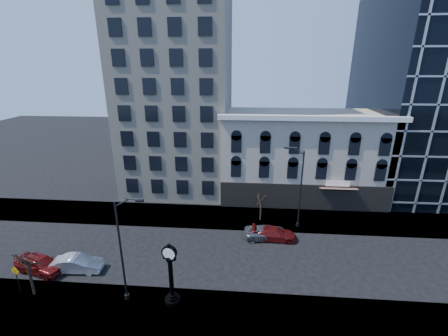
# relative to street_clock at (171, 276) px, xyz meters

# --- Properties ---
(ground) EXTENTS (160.00, 160.00, 0.00)m
(ground) POSITION_rel_street_clock_xyz_m (1.33, 6.55, -2.59)
(ground) COLOR black
(ground) RESTS_ON ground
(sidewalk_far) EXTENTS (160.00, 6.00, 0.12)m
(sidewalk_far) POSITION_rel_street_clock_xyz_m (1.33, 14.55, -2.53)
(sidewalk_far) COLOR gray
(sidewalk_far) RESTS_ON ground
(sidewalk_near) EXTENTS (160.00, 6.00, 0.12)m
(sidewalk_near) POSITION_rel_street_clock_xyz_m (1.33, -1.45, -2.53)
(sidewalk_near) COLOR gray
(sidewalk_near) RESTS_ON ground
(cream_tower) EXTENTS (15.90, 15.40, 42.50)m
(cream_tower) POSITION_rel_street_clock_xyz_m (-4.78, 25.43, 16.73)
(cream_tower) COLOR beige
(cream_tower) RESTS_ON ground
(victorian_row) EXTENTS (22.60, 11.19, 12.50)m
(victorian_row) POSITION_rel_street_clock_xyz_m (13.33, 22.44, 3.41)
(victorian_row) COLOR #B6AA96
(victorian_row) RESTS_ON ground
(glass_office) EXTENTS (20.00, 20.15, 28.00)m
(glass_office) POSITION_rel_street_clock_xyz_m (33.33, 27.46, 11.41)
(glass_office) COLOR black
(glass_office) RESTS_ON ground
(street_clock) EXTENTS (1.24, 1.24, 5.45)m
(street_clock) POSITION_rel_street_clock_xyz_m (0.00, 0.00, 0.00)
(street_clock) COLOR black
(street_clock) RESTS_ON sidewalk_near
(street_lamp_near) EXTENTS (2.41, 0.37, 9.29)m
(street_lamp_near) POSITION_rel_street_clock_xyz_m (-3.11, 0.01, 4.54)
(street_lamp_near) COLOR black
(street_lamp_near) RESTS_ON sidewalk_near
(street_lamp_far) EXTENTS (2.46, 1.00, 9.79)m
(street_lamp_far) POSITION_rel_street_clock_xyz_m (11.20, 13.06, 4.92)
(street_lamp_far) COLOR black
(street_lamp_far) RESTS_ON sidewalk_far
(bare_tree_near) EXTENTS (3.22, 3.22, 5.54)m
(bare_tree_near) POSITION_rel_street_clock_xyz_m (-11.72, -0.08, 1.71)
(bare_tree_near) COLOR #312718
(bare_tree_near) RESTS_ON sidewalk_near
(bare_tree_far) EXTENTS (2.29, 2.29, 3.94)m
(bare_tree_far) POSITION_rel_street_clock_xyz_m (7.55, 14.11, 0.50)
(bare_tree_far) COLOR #312718
(bare_tree_far) RESTS_ON sidewalk_far
(warning_sign) EXTENTS (0.81, 0.26, 2.55)m
(warning_sign) POSITION_rel_street_clock_xyz_m (-13.05, 0.06, -0.71)
(warning_sign) COLOR black
(warning_sign) RESTS_ON sidewalk_near
(car_near_a) EXTENTS (5.24, 3.19, 1.67)m
(car_near_a) POSITION_rel_street_clock_xyz_m (-13.18, 2.87, -1.75)
(car_near_a) COLOR maroon
(car_near_a) RESTS_ON ground
(car_near_b) EXTENTS (4.67, 1.87, 1.51)m
(car_near_b) POSITION_rel_street_clock_xyz_m (-9.74, 3.23, -1.83)
(car_near_b) COLOR #A5A8AD
(car_near_b) RESTS_ON ground
(car_far_a) EXTENTS (5.09, 2.67, 1.37)m
(car_far_a) POSITION_rel_street_clock_xyz_m (8.10, 10.21, -1.90)
(car_far_a) COLOR #595B60
(car_far_a) RESTS_ON ground
(car_far_b) EXTENTS (4.90, 2.08, 1.41)m
(car_far_b) POSITION_rel_street_clock_xyz_m (8.90, 10.02, -1.88)
(car_far_b) COLOR maroon
(car_far_b) RESTS_ON ground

